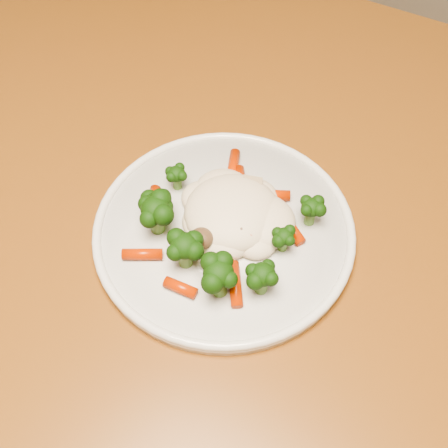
% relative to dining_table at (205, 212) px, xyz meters
% --- Properties ---
extents(dining_table, '(1.36, 1.01, 0.75)m').
position_rel_dining_table_xyz_m(dining_table, '(0.00, 0.00, 0.00)').
color(dining_table, brown).
rests_on(dining_table, ground).
extents(plate, '(0.28, 0.28, 0.01)m').
position_rel_dining_table_xyz_m(plate, '(0.08, -0.07, 0.10)').
color(plate, silver).
rests_on(plate, dining_table).
extents(meal, '(0.19, 0.19, 0.05)m').
position_rel_dining_table_xyz_m(meal, '(0.08, -0.07, 0.13)').
color(meal, beige).
rests_on(meal, plate).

